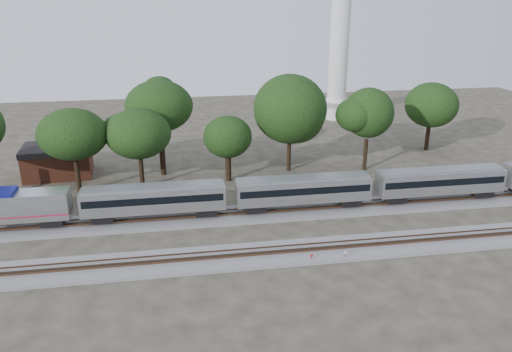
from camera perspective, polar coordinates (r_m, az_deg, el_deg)
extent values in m
plane|color=#383328|center=(55.27, 2.66, -6.97)|extent=(160.00, 160.00, 0.00)
cube|color=slate|center=(60.48, 1.50, -4.23)|extent=(160.00, 5.00, 0.40)
cube|color=brown|center=(59.65, 1.63, -4.12)|extent=(160.00, 0.08, 0.15)
cube|color=brown|center=(60.93, 1.38, -3.57)|extent=(160.00, 0.08, 0.15)
cube|color=slate|center=(51.74, 3.58, -8.77)|extent=(160.00, 5.00, 0.40)
cube|color=brown|center=(50.91, 3.77, -8.70)|extent=(160.00, 0.08, 0.15)
cube|color=brown|center=(52.13, 3.42, -7.95)|extent=(160.00, 0.08, 0.15)
cube|color=silver|center=(60.89, -25.06, -3.08)|extent=(9.94, 2.81, 3.09)
cube|color=maroon|center=(61.51, -25.95, -3.81)|extent=(12.19, 2.85, 0.17)
cube|color=black|center=(60.89, -22.20, -4.67)|extent=(2.44, 2.06, 0.84)
cube|color=silver|center=(58.53, -11.58, -2.56)|extent=(16.31, 2.81, 2.81)
cube|color=black|center=(58.42, -11.59, -2.30)|extent=(15.75, 2.86, 0.84)
cube|color=gray|center=(57.99, -11.68, -1.23)|extent=(15.93, 2.25, 0.33)
cube|color=black|center=(59.84, -17.12, -4.46)|extent=(2.44, 2.06, 0.84)
cube|color=black|center=(59.24, -5.73, -3.87)|extent=(2.44, 2.06, 0.84)
cube|color=silver|center=(60.25, 5.44, -1.54)|extent=(16.31, 2.81, 2.81)
cube|color=black|center=(60.15, 5.45, -1.29)|extent=(15.75, 2.86, 0.84)
cube|color=gray|center=(59.73, 5.48, -0.25)|extent=(15.93, 2.25, 0.33)
cube|color=black|center=(59.81, -0.12, -3.51)|extent=(2.44, 2.06, 0.84)
cube|color=black|center=(62.63, 10.62, -2.75)|extent=(2.44, 2.06, 0.84)
cube|color=silver|center=(66.78, 20.28, -0.54)|extent=(16.31, 2.81, 2.81)
cube|color=black|center=(66.69, 20.31, -0.31)|extent=(15.75, 2.86, 0.84)
cube|color=gray|center=(66.31, 20.43, 0.63)|extent=(15.93, 2.25, 0.33)
cube|color=black|center=(64.79, 15.52, -2.37)|extent=(2.44, 2.06, 0.84)
cube|color=black|center=(70.44, 24.30, -1.64)|extent=(2.44, 2.06, 0.84)
cylinder|color=#512D19|center=(50.50, 6.35, -9.38)|extent=(0.05, 0.05, 0.80)
cylinder|color=#B60D0F|center=(50.33, 6.37, -9.03)|extent=(0.28, 0.07, 0.28)
cylinder|color=#512D19|center=(51.37, 10.14, -8.99)|extent=(0.06, 0.06, 0.89)
cylinder|color=silver|center=(51.18, 10.17, -8.61)|extent=(0.31, 0.12, 0.32)
cube|color=#512D19|center=(52.93, 12.67, -8.61)|extent=(0.51, 0.31, 0.30)
cylinder|color=silver|center=(105.45, 9.43, 13.69)|extent=(3.90, 3.90, 27.30)
cone|color=silver|center=(107.37, 9.07, 7.49)|extent=(6.24, 6.24, 3.90)
cube|color=brown|center=(78.14, -21.66, 1.35)|extent=(9.69, 7.14, 3.69)
cube|color=black|center=(77.49, -21.87, 2.93)|extent=(9.90, 7.36, 0.83)
cylinder|color=black|center=(70.34, -19.66, -0.13)|extent=(0.70, 0.70, 4.34)
ellipsoid|color=black|center=(68.63, -20.24, 4.49)|extent=(8.19, 8.19, 6.96)
cylinder|color=black|center=(69.73, -12.94, 0.30)|extent=(0.70, 0.70, 4.13)
ellipsoid|color=black|center=(68.07, -13.31, 4.74)|extent=(7.80, 7.80, 6.63)
cylinder|color=black|center=(74.03, -10.64, 2.21)|extent=(0.70, 0.70, 5.50)
ellipsoid|color=black|center=(72.11, -11.02, 7.85)|extent=(10.37, 10.37, 8.82)
cylinder|color=black|center=(70.82, -3.18, 0.83)|extent=(0.70, 0.70, 3.47)
ellipsoid|color=black|center=(69.40, -3.26, 4.50)|extent=(6.54, 6.54, 5.56)
cylinder|color=black|center=(74.62, 3.78, 2.49)|extent=(0.70, 0.70, 5.08)
ellipsoid|color=black|center=(72.81, 3.90, 7.66)|extent=(9.57, 9.57, 8.14)
cylinder|color=black|center=(76.66, 12.37, 2.40)|extent=(0.70, 0.70, 4.72)
ellipsoid|color=black|center=(75.00, 12.74, 7.06)|extent=(8.90, 8.90, 7.57)
cylinder|color=black|center=(89.42, 18.99, 4.13)|extent=(0.70, 0.70, 4.18)
ellipsoid|color=black|center=(88.12, 19.41, 7.67)|extent=(7.88, 7.88, 6.70)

